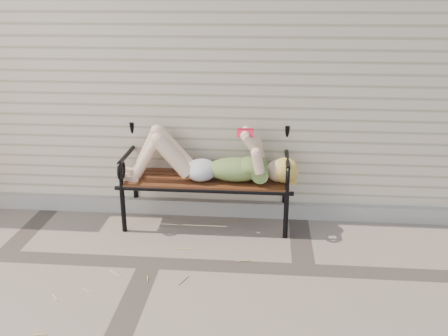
{
  "coord_description": "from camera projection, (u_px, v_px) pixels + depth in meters",
  "views": [
    {
      "loc": [
        0.91,
        -3.5,
        2.11
      ],
      "look_at": [
        0.56,
        0.54,
        0.65
      ],
      "focal_mm": 40.0,
      "sensor_mm": 36.0,
      "label": 1
    }
  ],
  "objects": [
    {
      "name": "foundation_strip",
      "position": [
        172.0,
        206.0,
        4.96
      ],
      "size": [
        8.0,
        0.1,
        0.15
      ],
      "primitive_type": "cube",
      "color": "gray",
      "rests_on": "ground"
    },
    {
      "name": "ground",
      "position": [
        150.0,
        263.0,
        4.07
      ],
      "size": [
        80.0,
        80.0,
        0.0
      ],
      "primitive_type": "plane",
      "color": "#77685C",
      "rests_on": "ground"
    },
    {
      "name": "reading_woman",
      "position": [
        207.0,
        161.0,
        4.51
      ],
      "size": [
        1.58,
        0.36,
        0.5
      ],
      "color": "#093B44",
      "rests_on": "ground"
    },
    {
      "name": "house_wall",
      "position": [
        197.0,
        39.0,
        6.38
      ],
      "size": [
        8.0,
        4.0,
        3.0
      ],
      "primitive_type": "cube",
      "color": "beige",
      "rests_on": "ground"
    },
    {
      "name": "garden_bench",
      "position": [
        207.0,
        160.0,
        4.65
      ],
      "size": [
        1.67,
        0.67,
        1.08
      ],
      "color": "black",
      "rests_on": "ground"
    },
    {
      "name": "straw_scatter",
      "position": [
        65.0,
        298.0,
        3.6
      ],
      "size": [
        2.51,
        1.55,
        0.01
      ],
      "color": "tan",
      "rests_on": "ground"
    }
  ]
}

